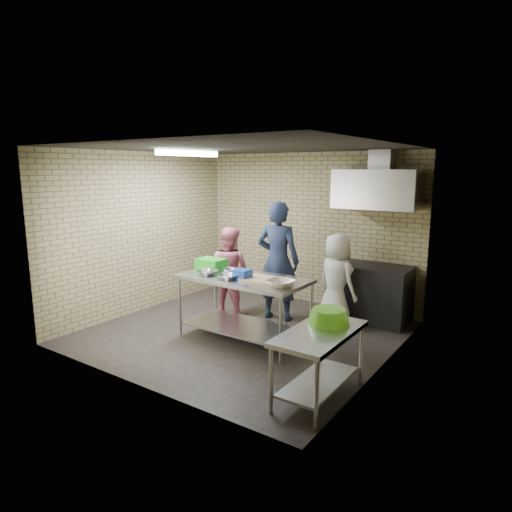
% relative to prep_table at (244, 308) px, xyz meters
% --- Properties ---
extents(floor, '(4.20, 4.20, 0.00)m').
position_rel_prep_table_xyz_m(floor, '(-0.15, 0.18, -0.46)').
color(floor, black).
rests_on(floor, ground).
extents(ceiling, '(4.20, 4.20, 0.00)m').
position_rel_prep_table_xyz_m(ceiling, '(-0.15, 0.18, 2.24)').
color(ceiling, black).
rests_on(ceiling, ground).
extents(back_wall, '(4.20, 0.06, 2.70)m').
position_rel_prep_table_xyz_m(back_wall, '(-0.15, 2.18, 0.89)').
color(back_wall, '#9C9161').
rests_on(back_wall, ground).
extents(front_wall, '(4.20, 0.06, 2.70)m').
position_rel_prep_table_xyz_m(front_wall, '(-0.15, -1.82, 0.89)').
color(front_wall, '#9C9161').
rests_on(front_wall, ground).
extents(left_wall, '(0.06, 4.00, 2.70)m').
position_rel_prep_table_xyz_m(left_wall, '(-2.25, 0.18, 0.89)').
color(left_wall, '#9C9161').
rests_on(left_wall, ground).
extents(right_wall, '(0.06, 4.00, 2.70)m').
position_rel_prep_table_xyz_m(right_wall, '(1.95, 0.18, 0.89)').
color(right_wall, '#9C9161').
rests_on(right_wall, ground).
extents(prep_table, '(1.83, 0.91, 0.91)m').
position_rel_prep_table_xyz_m(prep_table, '(0.00, 0.00, 0.00)').
color(prep_table, '#B4B6BB').
rests_on(prep_table, floor).
extents(side_counter, '(0.60, 1.20, 0.75)m').
position_rel_prep_table_xyz_m(side_counter, '(1.65, -0.92, -0.08)').
color(side_counter, silver).
rests_on(side_counter, floor).
extents(stove, '(1.20, 0.70, 0.90)m').
position_rel_prep_table_xyz_m(stove, '(1.20, 1.83, -0.01)').
color(stove, black).
rests_on(stove, floor).
extents(range_hood, '(1.30, 0.60, 0.60)m').
position_rel_prep_table_xyz_m(range_hood, '(1.20, 1.88, 1.64)').
color(range_hood, silver).
rests_on(range_hood, back_wall).
extents(hood_duct, '(0.35, 0.30, 0.30)m').
position_rel_prep_table_xyz_m(hood_duct, '(1.20, 2.03, 2.09)').
color(hood_duct, '#A5A8AD').
rests_on(hood_duct, back_wall).
extents(wall_shelf, '(0.80, 0.20, 0.04)m').
position_rel_prep_table_xyz_m(wall_shelf, '(1.50, 2.07, 1.46)').
color(wall_shelf, '#3F2B19').
rests_on(wall_shelf, back_wall).
extents(fluorescent_fixture, '(0.10, 1.25, 0.08)m').
position_rel_prep_table_xyz_m(fluorescent_fixture, '(-1.15, 0.18, 2.18)').
color(fluorescent_fixture, white).
rests_on(fluorescent_fixture, ceiling).
extents(green_crate, '(0.41, 0.30, 0.16)m').
position_rel_prep_table_xyz_m(green_crate, '(-0.70, 0.12, 0.54)').
color(green_crate, green).
rests_on(green_crate, prep_table).
extents(blue_tub, '(0.20, 0.20, 0.13)m').
position_rel_prep_table_xyz_m(blue_tub, '(0.05, -0.10, 0.52)').
color(blue_tub, '#173FAC').
rests_on(blue_tub, prep_table).
extents(cutting_board, '(0.56, 0.43, 0.03)m').
position_rel_prep_table_xyz_m(cutting_board, '(0.35, -0.02, 0.47)').
color(cutting_board, tan).
rests_on(cutting_board, prep_table).
extents(mixing_bowl_a, '(0.32, 0.32, 0.07)m').
position_rel_prep_table_xyz_m(mixing_bowl_a, '(-0.50, -0.20, 0.49)').
color(mixing_bowl_a, '#B3B5BA').
rests_on(mixing_bowl_a, prep_table).
extents(mixing_bowl_b, '(0.24, 0.24, 0.07)m').
position_rel_prep_table_xyz_m(mixing_bowl_b, '(-0.30, 0.05, 0.49)').
color(mixing_bowl_b, silver).
rests_on(mixing_bowl_b, prep_table).
extents(mixing_bowl_c, '(0.29, 0.29, 0.06)m').
position_rel_prep_table_xyz_m(mixing_bowl_c, '(-0.10, -0.22, 0.49)').
color(mixing_bowl_c, '#B4B6BB').
rests_on(mixing_bowl_c, prep_table).
extents(ceramic_bowl, '(0.39, 0.39, 0.09)m').
position_rel_prep_table_xyz_m(ceramic_bowl, '(0.70, -0.15, 0.50)').
color(ceramic_bowl, beige).
rests_on(ceramic_bowl, prep_table).
extents(green_basin, '(0.46, 0.46, 0.17)m').
position_rel_prep_table_xyz_m(green_basin, '(1.63, -0.67, 0.38)').
color(green_basin, '#59C626').
rests_on(green_basin, side_counter).
extents(bottle_red, '(0.07, 0.07, 0.18)m').
position_rel_prep_table_xyz_m(bottle_red, '(1.25, 2.07, 1.57)').
color(bottle_red, '#B22619').
rests_on(bottle_red, wall_shelf).
extents(bottle_green, '(0.06, 0.06, 0.15)m').
position_rel_prep_table_xyz_m(bottle_green, '(1.65, 2.07, 1.56)').
color(bottle_green, green).
rests_on(bottle_green, wall_shelf).
extents(man_navy, '(0.78, 0.59, 1.92)m').
position_rel_prep_table_xyz_m(man_navy, '(-0.07, 1.03, 0.50)').
color(man_navy, black).
rests_on(man_navy, floor).
extents(woman_pink, '(0.79, 0.66, 1.48)m').
position_rel_prep_table_xyz_m(woman_pink, '(-0.87, 0.77, 0.28)').
color(woman_pink, pink).
rests_on(woman_pink, floor).
extents(woman_white, '(0.83, 0.70, 1.45)m').
position_rel_prep_table_xyz_m(woman_white, '(0.85, 1.24, 0.27)').
color(woman_white, silver).
rests_on(woman_white, floor).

